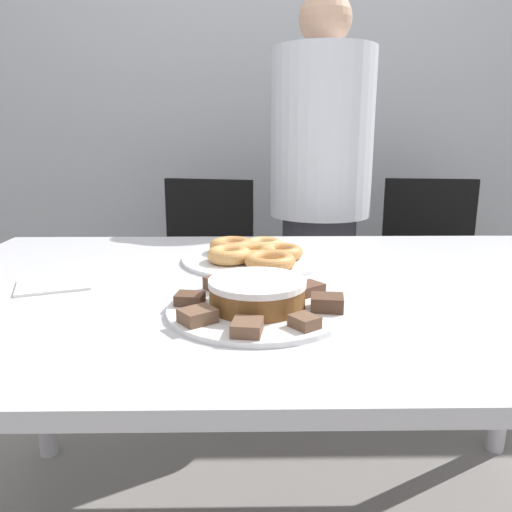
{
  "coord_description": "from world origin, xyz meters",
  "views": [
    {
      "loc": [
        -0.08,
        -1.06,
        1.07
      ],
      "look_at": [
        -0.07,
        0.01,
        0.81
      ],
      "focal_mm": 35.0,
      "sensor_mm": 36.0,
      "label": 1
    }
  ],
  "objects_px": {
    "person_standing": "(320,203)",
    "office_chair_right": "(430,290)",
    "plate_cake": "(257,309)",
    "plate_donuts": "(255,259)",
    "frosted_cake": "(257,293)",
    "napkin": "(53,285)",
    "office_chair_left": "(200,292)"
  },
  "relations": [
    {
      "from": "frosted_cake",
      "to": "napkin",
      "type": "relative_size",
      "value": 1.0
    },
    {
      "from": "office_chair_left",
      "to": "plate_donuts",
      "type": "bearing_deg",
      "value": -59.22
    },
    {
      "from": "office_chair_right",
      "to": "napkin",
      "type": "relative_size",
      "value": 4.86
    },
    {
      "from": "office_chair_right",
      "to": "frosted_cake",
      "type": "distance_m",
      "value": 1.44
    },
    {
      "from": "office_chair_left",
      "to": "office_chair_right",
      "type": "bearing_deg",
      "value": 14.55
    },
    {
      "from": "office_chair_right",
      "to": "frosted_cake",
      "type": "xyz_separation_m",
      "value": [
        -0.77,
        -1.16,
        0.37
      ]
    },
    {
      "from": "person_standing",
      "to": "office_chair_left",
      "type": "bearing_deg",
      "value": 164.72
    },
    {
      "from": "plate_cake",
      "to": "frosted_cake",
      "type": "height_order",
      "value": "frosted_cake"
    },
    {
      "from": "person_standing",
      "to": "plate_cake",
      "type": "distance_m",
      "value": 1.06
    },
    {
      "from": "office_chair_left",
      "to": "plate_donuts",
      "type": "xyz_separation_m",
      "value": [
        0.23,
        -0.78,
        0.34
      ]
    },
    {
      "from": "plate_cake",
      "to": "plate_donuts",
      "type": "height_order",
      "value": "same"
    },
    {
      "from": "office_chair_right",
      "to": "napkin",
      "type": "bearing_deg",
      "value": -132.53
    },
    {
      "from": "office_chair_left",
      "to": "office_chair_right",
      "type": "distance_m",
      "value": 0.99
    },
    {
      "from": "office_chair_left",
      "to": "plate_cake",
      "type": "distance_m",
      "value": 1.23
    },
    {
      "from": "office_chair_right",
      "to": "napkin",
      "type": "xyz_separation_m",
      "value": [
        -1.21,
        -0.99,
        0.34
      ]
    },
    {
      "from": "person_standing",
      "to": "napkin",
      "type": "xyz_separation_m",
      "value": [
        -0.7,
        -0.86,
        -0.06
      ]
    },
    {
      "from": "person_standing",
      "to": "plate_donuts",
      "type": "bearing_deg",
      "value": -111.73
    },
    {
      "from": "office_chair_right",
      "to": "plate_donuts",
      "type": "height_order",
      "value": "office_chair_right"
    },
    {
      "from": "office_chair_left",
      "to": "napkin",
      "type": "relative_size",
      "value": 4.86
    },
    {
      "from": "office_chair_left",
      "to": "frosted_cake",
      "type": "bearing_deg",
      "value": -64.48
    },
    {
      "from": "office_chair_right",
      "to": "person_standing",
      "type": "bearing_deg",
      "value": -157.23
    },
    {
      "from": "plate_donuts",
      "to": "frosted_cake",
      "type": "distance_m",
      "value": 0.38
    },
    {
      "from": "office_chair_right",
      "to": "frosted_cake",
      "type": "relative_size",
      "value": 4.86
    },
    {
      "from": "office_chair_right",
      "to": "plate_cake",
      "type": "relative_size",
      "value": 2.62
    },
    {
      "from": "plate_donuts",
      "to": "frosted_cake",
      "type": "bearing_deg",
      "value": -90.18
    },
    {
      "from": "person_standing",
      "to": "frosted_cake",
      "type": "bearing_deg",
      "value": -104.12
    },
    {
      "from": "person_standing",
      "to": "napkin",
      "type": "height_order",
      "value": "person_standing"
    },
    {
      "from": "office_chair_left",
      "to": "plate_donuts",
      "type": "relative_size",
      "value": 2.33
    },
    {
      "from": "office_chair_right",
      "to": "plate_donuts",
      "type": "distance_m",
      "value": 1.14
    },
    {
      "from": "plate_donuts",
      "to": "napkin",
      "type": "bearing_deg",
      "value": -154.16
    },
    {
      "from": "person_standing",
      "to": "office_chair_right",
      "type": "distance_m",
      "value": 0.66
    },
    {
      "from": "frosted_cake",
      "to": "napkin",
      "type": "bearing_deg",
      "value": 159.17
    }
  ]
}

